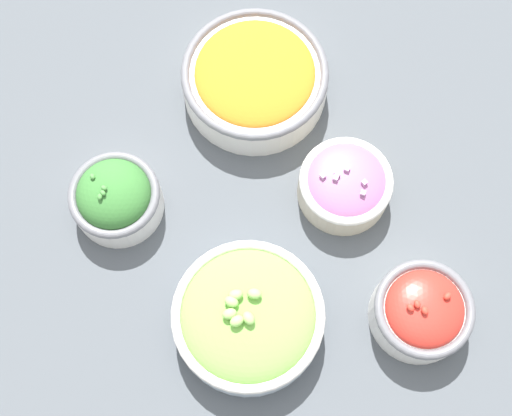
# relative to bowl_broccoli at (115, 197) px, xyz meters

# --- Properties ---
(ground_plane) EXTENTS (3.00, 3.00, 0.00)m
(ground_plane) POSITION_rel_bowl_broccoli_xyz_m (0.11, 0.15, -0.04)
(ground_plane) COLOR #4C5156
(bowl_broccoli) EXTENTS (0.12, 0.12, 0.08)m
(bowl_broccoli) POSITION_rel_bowl_broccoli_xyz_m (0.00, 0.00, 0.00)
(bowl_broccoli) COLOR silver
(bowl_broccoli) RESTS_ON ground_plane
(bowl_lettuce) EXTENTS (0.19, 0.19, 0.08)m
(bowl_lettuce) POSITION_rel_bowl_broccoli_xyz_m (0.22, 0.07, 0.00)
(bowl_lettuce) COLOR #B2C1CC
(bowl_lettuce) RESTS_ON ground_plane
(bowl_red_onion) EXTENTS (0.12, 0.12, 0.07)m
(bowl_red_onion) POSITION_rel_bowl_broccoli_xyz_m (0.14, 0.27, -0.00)
(bowl_red_onion) COLOR beige
(bowl_red_onion) RESTS_ON ground_plane
(bowl_carrots) EXTENTS (0.20, 0.20, 0.07)m
(bowl_carrots) POSITION_rel_bowl_broccoli_xyz_m (-0.05, 0.25, -0.00)
(bowl_carrots) COLOR silver
(bowl_carrots) RESTS_ON ground_plane
(bowl_cherry_tomatoes) EXTENTS (0.12, 0.12, 0.08)m
(bowl_cherry_tomatoes) POSITION_rel_bowl_broccoli_xyz_m (0.33, 0.26, 0.00)
(bowl_cherry_tomatoes) COLOR silver
(bowl_cherry_tomatoes) RESTS_ON ground_plane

